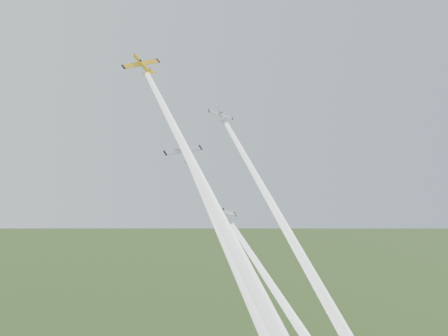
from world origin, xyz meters
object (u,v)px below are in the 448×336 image
(plane_yellow, at_px, (142,65))
(plane_navy, at_px, (184,151))
(plane_silver_low, at_px, (224,213))
(plane_silver_right, at_px, (222,115))

(plane_yellow, relative_size, plane_navy, 0.95)
(plane_silver_low, bearing_deg, plane_silver_right, 49.26)
(plane_yellow, distance_m, plane_silver_low, 34.24)
(plane_yellow, xyz_separation_m, plane_silver_right, (21.72, 2.08, -8.64))
(plane_navy, bearing_deg, plane_silver_low, -68.69)
(plane_navy, relative_size, plane_silver_right, 1.32)
(plane_silver_right, height_order, plane_silver_low, plane_silver_right)
(plane_yellow, bearing_deg, plane_silver_right, 10.79)
(plane_silver_low, bearing_deg, plane_navy, 97.30)
(plane_navy, height_order, plane_silver_right, plane_silver_right)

